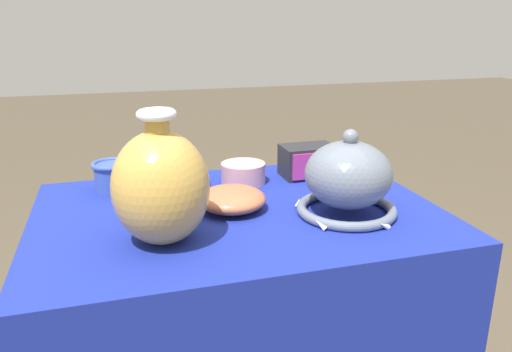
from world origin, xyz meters
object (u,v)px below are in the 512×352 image
(mosaic_tile_box, at_px, (308,161))
(jar_round_charcoal, at_px, (181,169))
(vase_tall_bulbous, at_px, (161,186))
(bowl_shallow_terracotta, at_px, (232,199))
(vase_dome_bell, at_px, (348,180))
(cup_wide_cobalt, at_px, (113,175))
(pot_squat_rose, at_px, (243,173))

(mosaic_tile_box, height_order, jar_round_charcoal, jar_round_charcoal)
(vase_tall_bulbous, bearing_deg, bowl_shallow_terracotta, 37.07)
(vase_dome_bell, bearing_deg, cup_wide_cobalt, 148.61)
(jar_round_charcoal, height_order, pot_squat_rose, jar_round_charcoal)
(vase_dome_bell, bearing_deg, mosaic_tile_box, 85.80)
(jar_round_charcoal, xyz_separation_m, pot_squat_rose, (0.16, 0.00, -0.03))
(vase_dome_bell, bearing_deg, jar_round_charcoal, 140.59)
(cup_wide_cobalt, bearing_deg, vase_dome_bell, -31.39)
(vase_dome_bell, distance_m, pot_squat_rose, 0.32)
(cup_wide_cobalt, distance_m, bowl_shallow_terracotta, 0.33)
(vase_tall_bulbous, distance_m, pot_squat_rose, 0.40)
(jar_round_charcoal, bearing_deg, cup_wide_cobalt, 168.85)
(pot_squat_rose, bearing_deg, bowl_shallow_terracotta, -112.64)
(mosaic_tile_box, distance_m, jar_round_charcoal, 0.35)
(vase_dome_bell, bearing_deg, bowl_shallow_terracotta, 158.43)
(mosaic_tile_box, distance_m, cup_wide_cobalt, 0.52)
(pot_squat_rose, distance_m, cup_wide_cobalt, 0.33)
(vase_tall_bulbous, relative_size, cup_wide_cobalt, 2.59)
(vase_dome_bell, relative_size, cup_wide_cobalt, 2.30)
(mosaic_tile_box, bearing_deg, vase_tall_bulbous, -144.47)
(mosaic_tile_box, xyz_separation_m, cup_wide_cobalt, (-0.52, 0.02, -0.00))
(mosaic_tile_box, relative_size, pot_squat_rose, 1.24)
(cup_wide_cobalt, bearing_deg, vase_tall_bulbous, -74.96)
(jar_round_charcoal, bearing_deg, pot_squat_rose, 1.20)
(vase_dome_bell, bearing_deg, pot_squat_rose, 121.24)
(mosaic_tile_box, bearing_deg, bowl_shallow_terracotta, -145.00)
(vase_dome_bell, xyz_separation_m, jar_round_charcoal, (-0.33, 0.27, -0.03))
(vase_dome_bell, relative_size, jar_round_charcoal, 1.98)
(vase_dome_bell, distance_m, bowl_shallow_terracotta, 0.26)
(vase_tall_bulbous, height_order, cup_wide_cobalt, vase_tall_bulbous)
(pot_squat_rose, relative_size, cup_wide_cobalt, 1.16)
(cup_wide_cobalt, relative_size, bowl_shallow_terracotta, 0.64)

